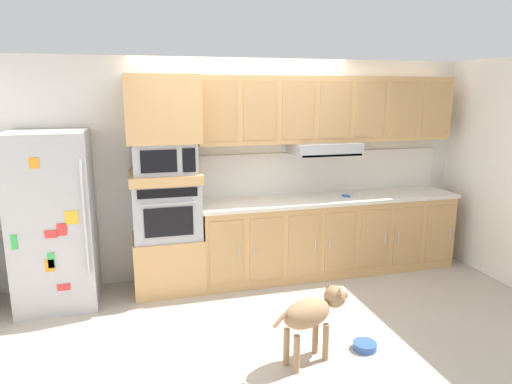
% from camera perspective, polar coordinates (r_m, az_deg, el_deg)
% --- Properties ---
extents(ground_plane, '(9.60, 9.60, 0.00)m').
position_cam_1_polar(ground_plane, '(4.78, 1.67, -14.14)').
color(ground_plane, '#B2A899').
extents(back_kitchen_wall, '(6.20, 0.12, 2.50)m').
position_cam_1_polar(back_kitchen_wall, '(5.42, -1.64, 3.02)').
color(back_kitchen_wall, silver).
rests_on(back_kitchen_wall, ground).
extents(side_panel_right, '(0.12, 7.10, 2.50)m').
position_cam_1_polar(side_panel_right, '(5.82, 29.21, 2.09)').
color(side_panel_right, white).
rests_on(side_panel_right, ground).
extents(refrigerator, '(0.76, 0.73, 1.76)m').
position_cam_1_polar(refrigerator, '(4.99, -23.84, -3.23)').
color(refrigerator, '#ADADB2').
rests_on(refrigerator, ground).
extents(oven_base_cabinet, '(0.74, 0.62, 0.60)m').
position_cam_1_polar(oven_base_cabinet, '(5.18, -10.80, -8.55)').
color(oven_base_cabinet, tan).
rests_on(oven_base_cabinet, ground).
extents(built_in_oven, '(0.70, 0.62, 0.60)m').
position_cam_1_polar(built_in_oven, '(5.00, -11.07, -2.12)').
color(built_in_oven, '#A8AAAF').
rests_on(built_in_oven, oven_base_cabinet).
extents(appliance_mid_shelf, '(0.74, 0.62, 0.10)m').
position_cam_1_polar(appliance_mid_shelf, '(4.93, -11.24, 1.83)').
color(appliance_mid_shelf, tan).
rests_on(appliance_mid_shelf, built_in_oven).
extents(microwave, '(0.64, 0.54, 0.32)m').
position_cam_1_polar(microwave, '(4.89, -11.34, 4.24)').
color(microwave, '#A8AAAF').
rests_on(microwave, appliance_mid_shelf).
extents(appliance_upper_cabinet, '(0.74, 0.62, 0.68)m').
position_cam_1_polar(appliance_upper_cabinet, '(4.85, -11.60, 10.11)').
color(appliance_upper_cabinet, tan).
rests_on(appliance_upper_cabinet, microwave).
extents(lower_cabinet_run, '(3.06, 0.63, 0.88)m').
position_cam_1_polar(lower_cabinet_run, '(5.58, 9.07, -5.42)').
color(lower_cabinet_run, tan).
rests_on(lower_cabinet_run, ground).
extents(countertop_slab, '(3.10, 0.64, 0.04)m').
position_cam_1_polar(countertop_slab, '(5.46, 9.21, -0.81)').
color(countertop_slab, silver).
rests_on(countertop_slab, lower_cabinet_run).
extents(backsplash_panel, '(3.10, 0.02, 0.50)m').
position_cam_1_polar(backsplash_panel, '(5.66, 8.12, 2.50)').
color(backsplash_panel, silver).
rests_on(backsplash_panel, countertop_slab).
extents(upper_cabinet_with_hood, '(3.06, 0.48, 0.88)m').
position_cam_1_polar(upper_cabinet_with_hood, '(5.43, 9.01, 9.83)').
color(upper_cabinet_with_hood, tan).
rests_on(upper_cabinet_with_hood, backsplash_panel).
extents(screwdriver, '(0.17, 0.17, 0.03)m').
position_cam_1_polar(screwdriver, '(5.49, 11.16, -0.44)').
color(screwdriver, blue).
rests_on(screwdriver, countertop_slab).
extents(dog, '(0.75, 0.37, 0.60)m').
position_cam_1_polar(dog, '(3.80, 7.09, -14.66)').
color(dog, '#997551').
rests_on(dog, ground).
extents(dog_food_bowl, '(0.20, 0.20, 0.06)m').
position_cam_1_polar(dog_food_bowl, '(4.19, 13.37, -18.08)').
color(dog_food_bowl, '#3359A5').
rests_on(dog_food_bowl, ground).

